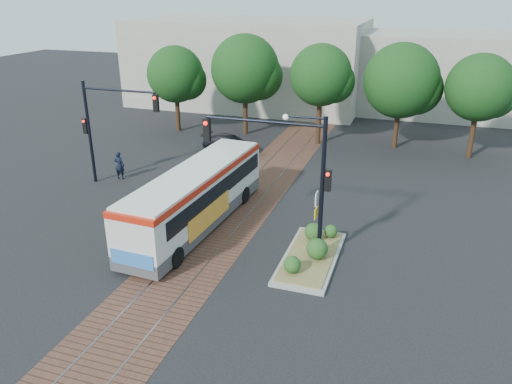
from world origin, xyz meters
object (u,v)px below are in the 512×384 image
Objects in this scene: parked_car at (230,143)px; city_bus at (197,194)px; officer at (119,165)px; traffic_island at (312,251)px; signal_pole_main at (293,164)px; signal_pole_left at (105,120)px.

city_bus is at bearing -161.42° from parked_car.
officer is at bearing 154.57° from parked_car.
officer reaches higher than traffic_island.
signal_pole_main reaches higher than parked_car.
signal_pole_left is 3.14m from officer.
signal_pole_left is 9.87m from parked_car.
officer is (-7.14, 4.31, -0.75)m from city_bus.
city_bus is 2.09× the size of traffic_island.
city_bus is 1.81× the size of signal_pole_left.
city_bus is 8.26m from signal_pole_left.
signal_pole_main is 13.86m from officer.
city_bus is 2.75× the size of parked_car.
signal_pole_main is (5.05, -1.38, 2.55)m from city_bus.
parked_car is (4.28, 7.35, -0.28)m from officer.
signal_pole_main is (-0.96, 0.09, 3.83)m from traffic_island.
officer is (-12.19, 5.69, -3.30)m from signal_pole_main.
signal_pole_main is 15.67m from parked_car.
officer is 8.51m from parked_car.
signal_pole_main reaches higher than traffic_island.
signal_pole_left is at bearing 84.24° from officer.
signal_pole_left is at bearing 157.79° from city_bus.
parked_car is (-7.91, 13.04, -3.58)m from signal_pole_main.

